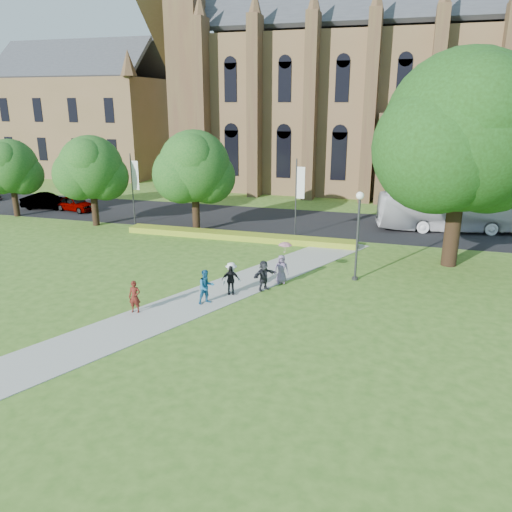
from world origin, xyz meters
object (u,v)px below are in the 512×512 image
(large_tree, at_px, (464,132))
(car_1, at_px, (46,201))
(streetlamp, at_px, (358,225))
(pedestrian_0, at_px, (135,297))
(car_0, at_px, (75,203))
(tour_coach, at_px, (449,211))

(large_tree, distance_m, car_1, 37.97)
(streetlamp, xyz_separation_m, pedestrian_0, (-10.00, -8.00, -2.44))
(streetlamp, bearing_deg, large_tree, 39.29)
(car_0, bearing_deg, car_1, 102.45)
(pedestrian_0, bearing_deg, car_0, 120.72)
(car_1, xyz_separation_m, pedestrian_0, (20.96, -19.91, 0.07))
(streetlamp, distance_m, large_tree, 8.73)
(large_tree, bearing_deg, car_1, 168.51)
(streetlamp, xyz_separation_m, car_0, (-27.69, 11.88, -2.55))
(streetlamp, bearing_deg, car_0, 156.77)
(pedestrian_0, bearing_deg, large_tree, 27.96)
(tour_coach, bearing_deg, car_0, 83.95)
(car_0, height_order, car_1, car_1)
(car_1, bearing_deg, pedestrian_0, -144.15)
(large_tree, height_order, pedestrian_0, large_tree)
(large_tree, bearing_deg, streetlamp, -140.71)
(large_tree, xyz_separation_m, tour_coach, (0.55, 9.43, -6.76))
(tour_coach, height_order, car_0, tour_coach)
(tour_coach, relative_size, car_1, 2.45)
(tour_coach, height_order, car_1, tour_coach)
(large_tree, relative_size, car_0, 3.11)
(car_1, bearing_deg, tour_coach, -97.50)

